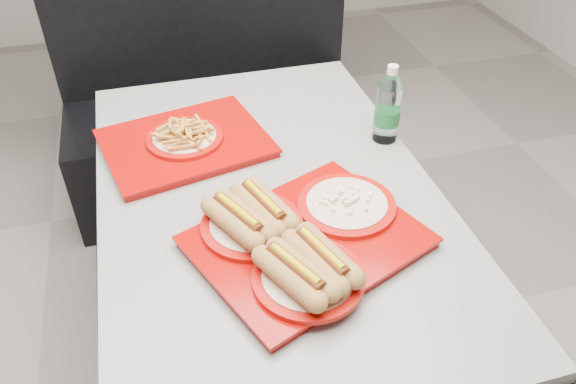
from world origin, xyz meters
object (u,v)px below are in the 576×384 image
object	(u,v)px
tray_near	(299,237)
water_bottle	(388,109)
diner_table	(270,236)
booth_bench	(214,106)
tray_far	(185,140)

from	to	relation	value
tray_near	water_bottle	size ratio (longest dim) A/B	2.57
diner_table	tray_near	xyz separation A→B (m)	(0.02, -0.23, 0.21)
diner_table	booth_bench	bearing A→B (deg)	90.00
booth_bench	tray_near	world-z (taller)	booth_bench
water_bottle	diner_table	bearing A→B (deg)	-158.51
diner_table	tray_far	size ratio (longest dim) A/B	2.66
water_bottle	tray_far	bearing A→B (deg)	169.22
booth_bench	water_bottle	size ratio (longest dim) A/B	5.56
diner_table	water_bottle	distance (m)	0.51
tray_far	water_bottle	distance (m)	0.61
diner_table	tray_near	bearing A→B (deg)	-85.68
tray_near	water_bottle	distance (m)	0.55
tray_near	tray_far	world-z (taller)	tray_near
booth_bench	tray_near	size ratio (longest dim) A/B	2.16
tray_near	tray_far	xyz separation A→B (m)	(-0.21, 0.51, -0.01)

